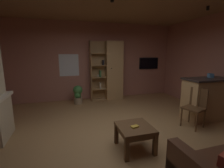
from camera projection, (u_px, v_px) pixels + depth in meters
floor at (117, 136)px, 3.37m from camera, size 6.31×5.98×0.02m
wall_back at (93, 62)px, 5.95m from camera, size 6.43×0.06×2.83m
window_pane_back at (69, 65)px, 5.70m from camera, size 0.69×0.01×0.78m
bookshelf_cabinet at (112, 71)px, 5.94m from camera, size 1.20×0.41×2.16m
kitchen_bar_counter at (211, 98)px, 4.22m from camera, size 1.55×0.62×1.09m
tissue_box at (211, 76)px, 4.17m from camera, size 0.15×0.15×0.11m
coffee_table at (135, 131)px, 2.85m from camera, size 0.60×0.62×0.45m
table_book_0 at (135, 127)px, 2.79m from camera, size 0.15×0.11×0.03m
dining_chair at (196, 105)px, 3.74m from camera, size 0.54×0.54×0.92m
potted_floor_plant at (78, 94)px, 5.47m from camera, size 0.32×0.33×0.64m
wall_mounted_tv at (149, 63)px, 6.54m from camera, size 0.83×0.06×0.47m
track_light_spot_1 at (112, 0)px, 3.10m from camera, size 0.07×0.07×0.09m
track_light_spot_2 at (208, 8)px, 3.69m from camera, size 0.07×0.07×0.09m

